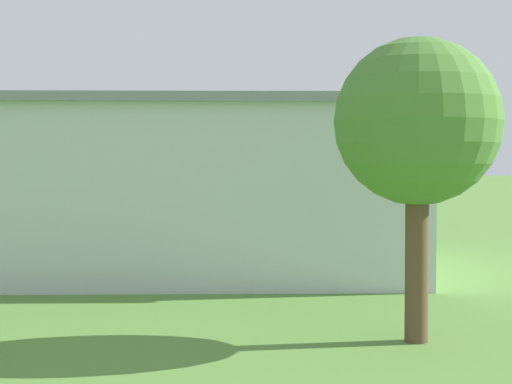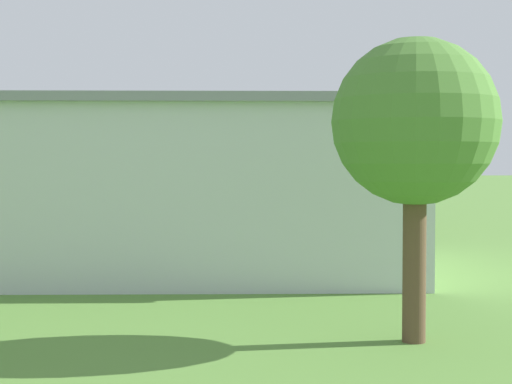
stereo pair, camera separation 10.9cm
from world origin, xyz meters
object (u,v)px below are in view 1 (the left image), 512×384
Objects in this scene: hangar at (109,187)px; person_crossing_taxiway at (315,227)px; biplane at (323,178)px; person_walking_on_apron at (183,223)px; tree_behind_hangar_right at (418,124)px.

person_crossing_taxiway is (-11.09, -12.04, -2.86)m from hangar.
biplane is 11.53m from person_crossing_taxiway.
biplane is 5.18× the size of person_crossing_taxiway.
person_walking_on_apron is (7.98, -3.92, 0.04)m from person_crossing_taxiway.
hangar is 3.40× the size of tree_behind_hangar_right.
person_crossing_taxiway is (2.24, 10.97, -2.74)m from biplane.
tree_behind_hangar_right reaches higher than biplane.
person_crossing_taxiway is at bearing 153.87° from person_walking_on_apron.
biplane is at bearing -95.52° from tree_behind_hangar_right.
tree_behind_hangar_right is at bearing 101.54° from person_walking_on_apron.
tree_behind_hangar_right is (-9.59, 15.76, 2.10)m from hangar.
hangar is 3.40× the size of biplane.
person_walking_on_apron reaches higher than person_crossing_taxiway.
biplane is (-13.34, -23.01, -0.12)m from hangar.
person_crossing_taxiway is 8.89m from person_walking_on_apron.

